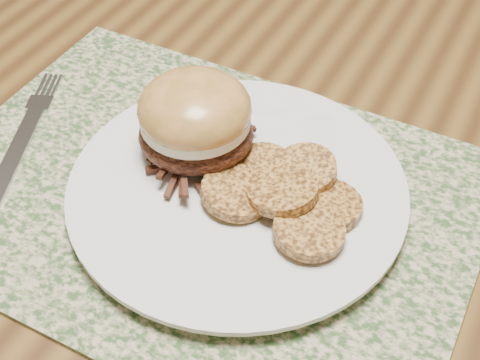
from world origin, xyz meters
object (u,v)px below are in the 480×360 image
dining_table (188,101)px  dinner_plate (237,191)px  pork_sandwich (195,120)px  fork (24,137)px

dining_table → dinner_plate: size_ratio=5.77×
dining_table → pork_sandwich: size_ratio=12.10×
dining_table → dinner_plate: (0.16, -0.18, 0.09)m
dinner_plate → pork_sandwich: size_ratio=2.10×
dinner_plate → pork_sandwich: (-0.05, 0.02, 0.04)m
dinner_plate → pork_sandwich: pork_sandwich is taller
fork → dining_table: bearing=55.0°
pork_sandwich → dinner_plate: bearing=-43.9°
dining_table → dinner_plate: dinner_plate is taller
dinner_plate → pork_sandwich: bearing=158.8°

